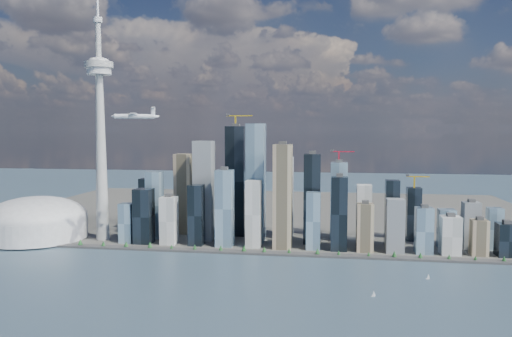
# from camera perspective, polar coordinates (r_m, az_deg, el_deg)

# --- Properties ---
(ground) EXTENTS (4000.00, 4000.00, 0.00)m
(ground) POSITION_cam_1_polar(r_m,az_deg,el_deg) (693.99, -5.44, -14.64)
(ground) COLOR #34465C
(ground) RESTS_ON ground
(seawall) EXTENTS (1100.00, 22.00, 4.00)m
(seawall) POSITION_cam_1_polar(r_m,az_deg,el_deg) (927.81, -1.60, -9.55)
(seawall) COLOR #383838
(seawall) RESTS_ON ground
(land) EXTENTS (1400.00, 900.00, 3.00)m
(land) POSITION_cam_1_polar(r_m,az_deg,el_deg) (1363.92, 1.81, -5.02)
(land) COLOR #4C4C47
(land) RESTS_ON ground
(shoreline_trees) EXTENTS (960.53, 7.20, 8.80)m
(shoreline_trees) POSITION_cam_1_polar(r_m,az_deg,el_deg) (926.19, -1.61, -9.15)
(shoreline_trees) COLOR #3F2D1E
(shoreline_trees) RESTS_ON seawall
(skyscraper_cluster) EXTENTS (736.00, 142.00, 256.51)m
(skyscraper_cluster) POSITION_cam_1_polar(r_m,az_deg,el_deg) (988.59, 2.70, -4.09)
(skyscraper_cluster) COLOR black
(skyscraper_cluster) RESTS_ON land
(needle_tower) EXTENTS (56.00, 56.00, 550.50)m
(needle_tower) POSITION_cam_1_polar(r_m,az_deg,el_deg) (1052.22, -17.37, 4.77)
(needle_tower) COLOR #A9A9A4
(needle_tower) RESTS_ON land
(dome_stadium) EXTENTS (200.00, 200.00, 86.00)m
(dome_stadium) POSITION_cam_1_polar(r_m,az_deg,el_deg) (1128.14, -23.78, -5.47)
(dome_stadium) COLOR silver
(dome_stadium) RESTS_ON land
(airplane) EXTENTS (76.14, 68.38, 19.59)m
(airplane) POSITION_cam_1_polar(r_m,az_deg,el_deg) (874.30, -13.65, 5.89)
(airplane) COLOR silver
(airplane) RESTS_ON ground
(sailboat_west) EXTENTS (6.26, 2.68, 8.65)m
(sailboat_west) POSITION_cam_1_polar(r_m,az_deg,el_deg) (718.82, 13.28, -13.83)
(sailboat_west) COLOR silver
(sailboat_west) RESTS_ON ground
(sailboat_east) EXTENTS (6.27, 2.33, 8.66)m
(sailboat_east) POSITION_cam_1_polar(r_m,az_deg,el_deg) (819.04, 19.07, -11.66)
(sailboat_east) COLOR silver
(sailboat_east) RESTS_ON ground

